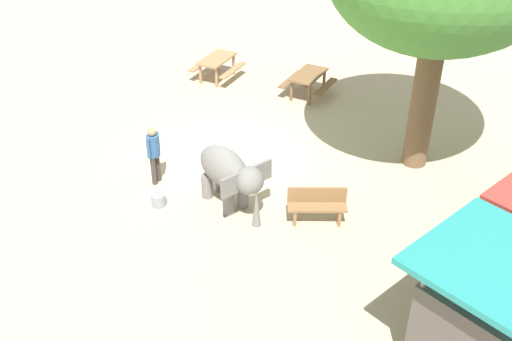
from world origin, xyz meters
name	(u,v)px	position (x,y,z in m)	size (l,w,h in m)	color
ground_plane	(236,162)	(0.00, 0.00, 0.00)	(60.00, 60.00, 0.00)	#BAA88C
elephant	(230,173)	(1.41, 1.46, 0.96)	(1.46, 2.16, 1.50)	slate
person_handler	(154,151)	(2.18, -0.63, 0.95)	(0.48, 0.32, 1.62)	#3F3833
wooden_bench	(317,205)	(0.27, 3.30, 0.47)	(1.30, 1.24, 0.88)	olive
picnic_table_near	(217,63)	(-3.07, -4.63, 0.59)	(1.93, 1.92, 0.78)	#9E7A51
picnic_table_far	(308,79)	(-4.47, -1.59, 0.59)	(1.91, 1.90, 0.78)	brown
market_stall_teal	(487,323)	(1.30, 8.19, 1.14)	(2.50, 2.50, 2.52)	#59514C
feed_bucket	(158,200)	(2.73, 0.27, 0.16)	(0.36, 0.36, 0.32)	gray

